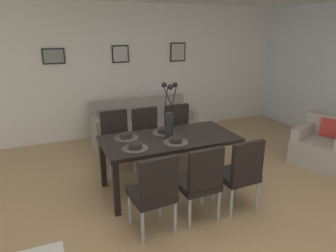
# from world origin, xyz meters

# --- Properties ---
(ground_plane) EXTENTS (9.00, 9.00, 0.00)m
(ground_plane) POSITION_xyz_m (0.00, 0.00, 0.00)
(ground_plane) COLOR tan
(back_wall_panel) EXTENTS (9.00, 0.10, 2.60)m
(back_wall_panel) POSITION_xyz_m (0.00, 3.25, 1.30)
(back_wall_panel) COLOR white
(back_wall_panel) RESTS_ON ground
(dining_table) EXTENTS (1.80, 0.89, 0.74)m
(dining_table) POSITION_xyz_m (-0.03, 0.72, 0.66)
(dining_table) COLOR black
(dining_table) RESTS_ON ground
(dining_chair_near_left) EXTENTS (0.47, 0.47, 0.92)m
(dining_chair_near_left) POSITION_xyz_m (-0.57, -0.13, 0.51)
(dining_chair_near_left) COLOR black
(dining_chair_near_left) RESTS_ON ground
(dining_chair_near_right) EXTENTS (0.46, 0.46, 0.92)m
(dining_chair_near_right) POSITION_xyz_m (-0.55, 1.61, 0.51)
(dining_chair_near_right) COLOR black
(dining_chair_near_right) RESTS_ON ground
(dining_chair_far_left) EXTENTS (0.46, 0.46, 0.92)m
(dining_chair_far_left) POSITION_xyz_m (-0.01, -0.11, 0.51)
(dining_chair_far_left) COLOR black
(dining_chair_far_left) RESTS_ON ground
(dining_chair_far_right) EXTENTS (0.47, 0.47, 0.92)m
(dining_chair_far_right) POSITION_xyz_m (-0.06, 1.56, 0.51)
(dining_chair_far_right) COLOR black
(dining_chair_far_right) RESTS_ON ground
(dining_chair_mid_left) EXTENTS (0.46, 0.46, 0.92)m
(dining_chair_mid_left) POSITION_xyz_m (0.53, -0.11, 0.51)
(dining_chair_mid_left) COLOR black
(dining_chair_mid_left) RESTS_ON ground
(dining_chair_mid_right) EXTENTS (0.45, 0.45, 0.92)m
(dining_chair_mid_right) POSITION_xyz_m (0.50, 1.57, 0.51)
(dining_chair_mid_right) COLOR black
(dining_chair_mid_right) RESTS_ON ground
(centerpiece_vase) EXTENTS (0.21, 0.23, 0.73)m
(centerpiece_vase) POSITION_xyz_m (-0.03, 0.73, 1.02)
(centerpiece_vase) COLOR #232326
(centerpiece_vase) RESTS_ON dining_table
(placemat_near_left) EXTENTS (0.32, 0.32, 0.01)m
(placemat_near_left) POSITION_xyz_m (-0.57, 0.52, 0.74)
(placemat_near_left) COLOR #4C4742
(placemat_near_left) RESTS_ON dining_table
(bowl_near_left) EXTENTS (0.17, 0.17, 0.07)m
(bowl_near_left) POSITION_xyz_m (-0.57, 0.52, 0.78)
(bowl_near_left) COLOR #2D2826
(bowl_near_left) RESTS_ON dining_table
(placemat_near_right) EXTENTS (0.32, 0.32, 0.01)m
(placemat_near_right) POSITION_xyz_m (-0.57, 0.92, 0.74)
(placemat_near_right) COLOR #4C4742
(placemat_near_right) RESTS_ON dining_table
(bowl_near_right) EXTENTS (0.17, 0.17, 0.07)m
(bowl_near_right) POSITION_xyz_m (-0.57, 0.92, 0.78)
(bowl_near_right) COLOR #2D2826
(bowl_near_right) RESTS_ON dining_table
(placemat_far_left) EXTENTS (0.32, 0.32, 0.01)m
(placemat_far_left) POSITION_xyz_m (-0.03, 0.52, 0.74)
(placemat_far_left) COLOR #4C4742
(placemat_far_left) RESTS_ON dining_table
(bowl_far_left) EXTENTS (0.17, 0.17, 0.07)m
(bowl_far_left) POSITION_xyz_m (-0.03, 0.52, 0.78)
(bowl_far_left) COLOR #2D2826
(bowl_far_left) RESTS_ON dining_table
(placemat_far_right) EXTENTS (0.32, 0.32, 0.01)m
(placemat_far_right) POSITION_xyz_m (-0.03, 0.92, 0.74)
(placemat_far_right) COLOR #4C4742
(placemat_far_right) RESTS_ON dining_table
(bowl_far_right) EXTENTS (0.17, 0.17, 0.07)m
(bowl_far_right) POSITION_xyz_m (-0.03, 0.92, 0.78)
(bowl_far_right) COLOR #2D2826
(bowl_far_right) RESTS_ON dining_table
(sofa) EXTENTS (1.94, 0.84, 0.80)m
(sofa) POSITION_xyz_m (0.20, 2.60, 0.28)
(sofa) COLOR gray
(sofa) RESTS_ON ground
(armchair) EXTENTS (1.04, 1.04, 0.75)m
(armchair) POSITION_xyz_m (2.62, 0.51, 0.29)
(armchair) COLOR #ADA399
(armchair) RESTS_ON ground
(framed_picture_left) EXTENTS (0.39, 0.03, 0.28)m
(framed_picture_left) POSITION_xyz_m (-1.26, 3.18, 1.64)
(framed_picture_left) COLOR black
(framed_picture_center) EXTENTS (0.33, 0.03, 0.33)m
(framed_picture_center) POSITION_xyz_m (-0.03, 3.18, 1.64)
(framed_picture_center) COLOR black
(framed_picture_right) EXTENTS (0.34, 0.03, 0.38)m
(framed_picture_right) POSITION_xyz_m (1.20, 3.18, 1.64)
(framed_picture_right) COLOR black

